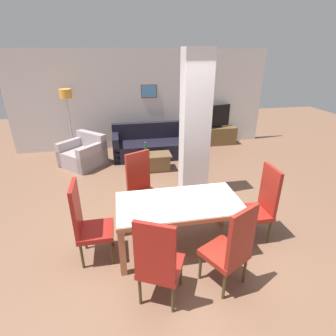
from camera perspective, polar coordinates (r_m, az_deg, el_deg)
name	(u,v)px	position (r m, az deg, el deg)	size (l,w,h in m)	color
ground_plane	(178,245)	(4.05, 2.25, -16.44)	(18.00, 18.00, 0.00)	brown
back_wall	(143,100)	(7.68, -5.42, 14.47)	(7.20, 0.09, 2.70)	silver
divider_pillar	(195,128)	(4.84, 5.87, 8.64)	(0.49, 0.39, 2.70)	silver
dining_table	(179,211)	(3.69, 2.40, -9.38)	(1.72, 0.88, 0.75)	#A86945
dining_chair_head_right	(261,203)	(4.12, 19.56, -7.17)	(0.46, 0.46, 1.15)	maroon
dining_chair_head_left	(87,222)	(3.66, -17.24, -11.12)	(0.46, 0.46, 1.15)	maroon
dining_chair_near_left	(158,261)	(2.96, -2.15, -19.64)	(0.62, 0.62, 1.15)	maroon
dining_chair_far_left	(142,185)	(4.39, -5.68, -3.80)	(0.62, 0.62, 1.15)	maroon
dining_chair_near_right	(232,247)	(3.21, 13.71, -16.40)	(0.62, 0.62, 1.15)	maroon
sofa	(152,146)	(7.10, -3.60, 4.88)	(2.04, 0.88, 0.86)	black
armchair	(84,155)	(6.84, -17.86, 2.79)	(1.23, 1.23, 0.77)	#A39498
coffee_table	(155,162)	(6.27, -2.95, 1.36)	(0.78, 0.46, 0.40)	brown
bottle	(146,149)	(6.21, -4.91, 4.10)	(0.07, 0.07, 0.29)	#194C23
tv_stand	(215,136)	(8.15, 10.17, 6.89)	(1.26, 0.40, 0.53)	brown
tv_screen	(216,117)	(8.00, 10.48, 10.90)	(0.90, 0.30, 0.66)	black
floor_lamp	(67,101)	(7.37, -21.22, 13.52)	(0.30, 0.30, 1.76)	#B7B7BC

